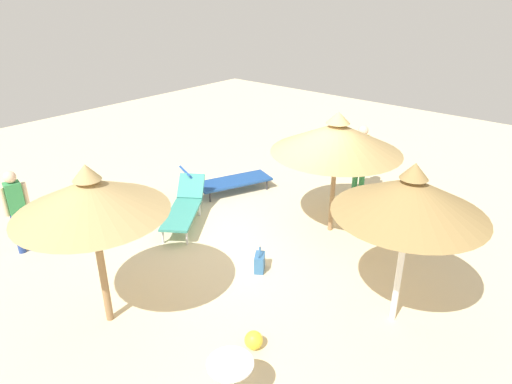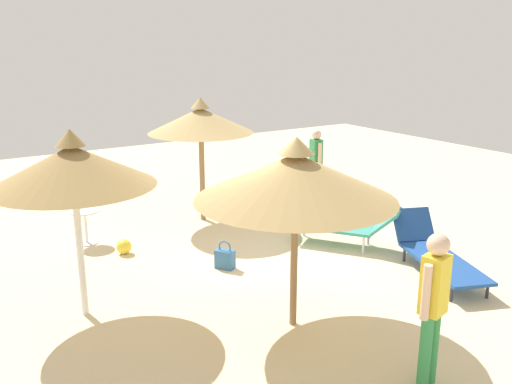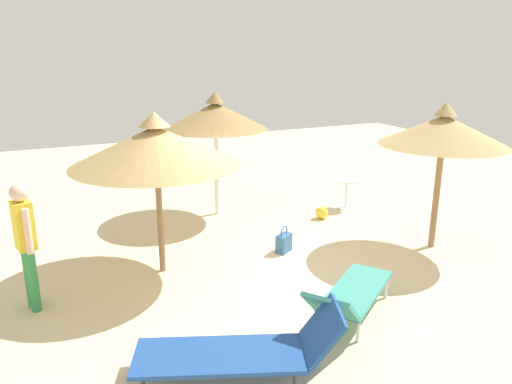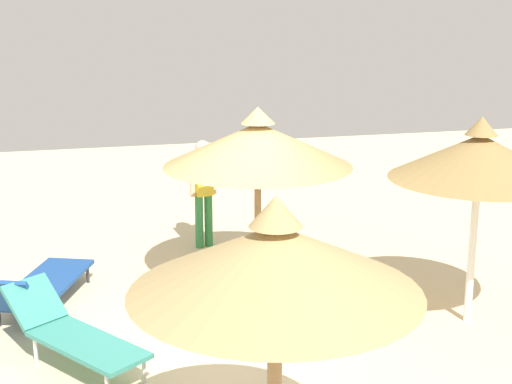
% 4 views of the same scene
% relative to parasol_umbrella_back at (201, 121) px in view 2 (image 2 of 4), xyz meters
% --- Properties ---
extents(ground, '(24.00, 24.00, 0.10)m').
position_rel_parasol_umbrella_back_xyz_m(ground, '(-0.35, -3.32, -2.11)').
color(ground, beige).
extents(parasol_umbrella_back, '(2.11, 2.11, 2.52)m').
position_rel_parasol_umbrella_back_xyz_m(parasol_umbrella_back, '(0.00, 0.00, 0.00)').
color(parasol_umbrella_back, olive).
rests_on(parasol_umbrella_back, ground).
extents(parasol_umbrella_front, '(2.52, 2.52, 2.49)m').
position_rel_parasol_umbrella_back_xyz_m(parasol_umbrella_front, '(-1.06, -4.54, -0.06)').
color(parasol_umbrella_front, olive).
rests_on(parasol_umbrella_front, ground).
extents(parasol_umbrella_center, '(2.11, 2.11, 2.54)m').
position_rel_parasol_umbrella_back_xyz_m(parasol_umbrella_center, '(-3.26, -2.79, 0.01)').
color(parasol_umbrella_center, white).
rests_on(parasol_umbrella_center, ground).
extents(lounge_chair_edge, '(1.43, 2.25, 0.79)m').
position_rel_parasol_umbrella_back_xyz_m(lounge_chair_edge, '(1.86, -4.43, -1.73)').
color(lounge_chair_edge, '#1E478C').
rests_on(lounge_chair_edge, ground).
extents(lounge_chair_near_left, '(1.56, 1.87, 0.78)m').
position_rel_parasol_umbrella_back_xyz_m(lounge_chair_near_left, '(1.45, -2.80, -1.66)').
color(lounge_chair_near_left, teal).
rests_on(lounge_chair_near_left, ground).
extents(person_standing_far_right, '(0.44, 0.28, 1.74)m').
position_rel_parasol_umbrella_back_xyz_m(person_standing_far_right, '(-0.65, -6.40, -1.06)').
color(person_standing_far_right, '#338C4C').
rests_on(person_standing_far_right, ground).
extents(person_standing_far_left, '(0.27, 0.45, 1.63)m').
position_rel_parasol_umbrella_back_xyz_m(person_standing_far_left, '(2.90, -0.08, -1.13)').
color(person_standing_far_left, navy).
rests_on(person_standing_far_left, ground).
extents(handbag, '(0.31, 0.35, 0.47)m').
position_rel_parasol_umbrella_back_xyz_m(handbag, '(-0.89, -2.47, -1.89)').
color(handbag, '#336699').
rests_on(handbag, ground).
extents(side_table_round, '(0.56, 0.56, 0.63)m').
position_rel_parasol_umbrella_back_xyz_m(side_table_round, '(-2.45, -0.09, -1.63)').
color(side_table_round, silver).
rests_on(side_table_round, ground).
extents(beach_ball, '(0.26, 0.26, 0.26)m').
position_rel_parasol_umbrella_back_xyz_m(beach_ball, '(-2.05, -0.96, -1.93)').
color(beach_ball, yellow).
rests_on(beach_ball, ground).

